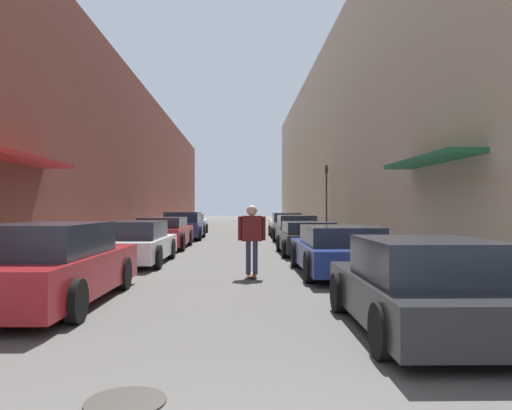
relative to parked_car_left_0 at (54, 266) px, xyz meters
The scene contains 18 objects.
ground 18.45m from the parked_car_left_0, 80.99° to the left, with size 137.34×137.34×0.00m, color #4C4947.
curb_strip_left 24.53m from the parked_car_left_0, 94.29° to the left, with size 1.80×62.43×0.12m.
curb_strip_right 25.62m from the parked_car_left_0, 72.71° to the left, with size 1.80×62.43×0.12m.
building_row_left 25.21m from the parked_car_left_0, 100.96° to the left, with size 4.90×62.43×9.12m.
building_row_right 27.16m from the parked_car_left_0, 66.73° to the left, with size 4.90×62.43×12.11m.
parked_car_left_0 is the anchor object (origin of this frame).
parked_car_left_1 6.18m from the parked_car_left_0, 89.34° to the left, with size 1.96×4.42×1.27m.
parked_car_left_2 11.65m from the parked_car_left_0, 89.61° to the left, with size 2.00×4.59×1.26m.
parked_car_left_3 17.42m from the parked_car_left_0, 89.27° to the left, with size 2.07×4.24×1.42m.
parked_car_left_4 22.26m from the parked_car_left_0, 89.76° to the left, with size 1.96×4.18×1.24m.
parked_car_right_0 6.00m from the parked_car_left_0, 19.84° to the right, with size 1.91×4.01×1.26m.
parked_car_right_1 6.78m from the parked_car_left_0, 33.27° to the left, with size 2.07×4.66×1.21m.
parked_car_right_2 10.53m from the parked_car_left_0, 58.03° to the left, with size 2.00×3.99×1.16m.
parked_car_right_3 14.98m from the parked_car_left_0, 67.63° to the left, with size 1.91×4.48×1.31m.
parked_car_right_4 20.26m from the parked_car_left_0, 73.45° to the left, with size 1.86×4.05×1.35m.
skateboarder 4.76m from the parked_car_left_0, 42.94° to the left, with size 0.66×0.78×1.73m.
manhole_cover 4.93m from the parked_car_left_0, 62.94° to the right, with size 0.70×0.70×0.02m.
traffic_light 21.60m from the parked_car_left_0, 67.76° to the left, with size 0.16×0.22×3.95m.
Camera 1 is at (0.32, -1.91, 1.69)m, focal length 35.00 mm.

